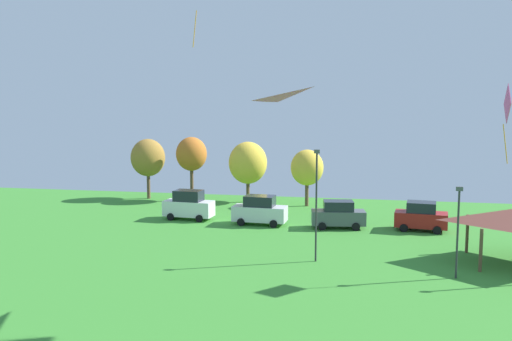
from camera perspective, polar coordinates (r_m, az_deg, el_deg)
kite_flying_0 at (r=33.59m, az=24.93°, el=6.13°), size 0.37×2.23×4.49m
kite_flying_7 at (r=24.79m, az=6.22°, el=6.02°), size 2.60×3.63×0.70m
parked_car_leftmost at (r=47.67m, az=-7.10°, el=-3.65°), size 4.44×2.21×2.57m
parked_car_second_from_left at (r=45.23m, az=0.40°, el=-4.22°), size 4.54×2.22×2.44m
parked_car_third_from_left at (r=44.41m, az=8.65°, el=-4.61°), size 4.49×2.41×2.24m
parked_car_rightmost_in_row at (r=44.96m, az=16.98°, el=-4.65°), size 4.21×2.49×2.31m
light_post_0 at (r=32.80m, az=20.49°, el=-5.51°), size 0.36×0.20×5.28m
light_post_2 at (r=34.15m, az=6.37°, el=-3.07°), size 0.36×0.20×7.12m
treeline_tree_0 at (r=59.06m, az=-11.31°, el=1.32°), size 3.65×3.65×6.43m
treeline_tree_1 at (r=57.04m, az=-6.81°, el=1.71°), size 3.23×3.23×6.70m
treeline_tree_2 at (r=55.74m, az=-0.86°, el=0.81°), size 3.95×3.95×6.26m
treeline_tree_3 at (r=53.68m, az=5.40°, el=0.29°), size 3.24×3.24×5.63m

